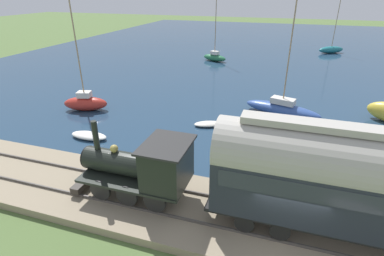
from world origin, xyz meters
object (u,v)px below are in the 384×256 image
object	(u,v)px
rowboat_off_pier	(166,141)
rowboat_far_out	(209,124)
sailboat_red	(85,102)
sailboat_teal	(331,49)
rowboat_mid_harbor	(296,169)
sailboat_blue	(282,108)
sailboat_white	(382,155)
steam_locomotive	(145,165)
sailboat_green	(215,57)
rowboat_near_shore	(89,136)
passenger_coach	(361,182)

from	to	relation	value
rowboat_off_pier	rowboat_far_out	size ratio (longest dim) A/B	0.95
sailboat_red	sailboat_teal	xyz separation A→B (m)	(31.73, -21.15, -0.11)
rowboat_far_out	rowboat_off_pier	bearing A→B (deg)	128.36
rowboat_far_out	rowboat_mid_harbor	xyz separation A→B (m)	(-4.34, -6.06, 0.06)
rowboat_far_out	sailboat_blue	bearing A→B (deg)	-75.92
sailboat_blue	sailboat_white	bearing A→B (deg)	-118.36
sailboat_red	sailboat_white	bearing A→B (deg)	-111.51
rowboat_mid_harbor	sailboat_red	bearing A→B (deg)	39.29
steam_locomotive	rowboat_off_pier	world-z (taller)	steam_locomotive
sailboat_teal	rowboat_off_pier	world-z (taller)	sailboat_teal
sailboat_blue	sailboat_red	size ratio (longest dim) A/B	1.00
sailboat_green	rowboat_near_shore	size ratio (longest dim) A/B	3.59
sailboat_white	sailboat_green	world-z (taller)	sailboat_green
sailboat_blue	rowboat_near_shore	distance (m)	14.39
sailboat_blue	rowboat_far_out	bearing A→B (deg)	143.39
passenger_coach	sailboat_red	xyz separation A→B (m)	(9.14, 18.11, -2.33)
rowboat_off_pier	rowboat_mid_harbor	bearing A→B (deg)	-42.63
sailboat_red	rowboat_mid_harbor	xyz separation A→B (m)	(-4.27, -16.36, -0.46)
passenger_coach	rowboat_off_pier	distance (m)	11.63
passenger_coach	sailboat_red	bearing A→B (deg)	63.22
rowboat_off_pier	rowboat_far_out	distance (m)	3.94
sailboat_red	rowboat_mid_harbor	distance (m)	16.92
sailboat_blue	sailboat_teal	size ratio (longest dim) A/B	1.12
steam_locomotive	rowboat_near_shore	xyz separation A→B (m)	(4.87, 6.62, -1.89)
sailboat_white	sailboat_teal	bearing A→B (deg)	8.35
sailboat_teal	sailboat_red	bearing A→B (deg)	115.38
passenger_coach	rowboat_mid_harbor	bearing A→B (deg)	19.76
sailboat_red	rowboat_near_shore	size ratio (longest dim) A/B	3.49
sailboat_blue	sailboat_red	world-z (taller)	sailboat_red
steam_locomotive	sailboat_white	xyz separation A→B (m)	(7.28, -10.99, -1.52)
passenger_coach	rowboat_far_out	bearing A→B (deg)	40.27
sailboat_white	rowboat_mid_harbor	xyz separation A→B (m)	(-2.41, 4.52, -0.34)
steam_locomotive	rowboat_far_out	distance (m)	9.42
sailboat_green	rowboat_far_out	distance (m)	21.40
steam_locomotive	sailboat_teal	world-z (taller)	sailboat_teal
sailboat_green	rowboat_far_out	xyz separation A→B (m)	(-20.86, -4.77, -0.43)
sailboat_white	rowboat_far_out	xyz separation A→B (m)	(1.94, 10.58, -0.40)
steam_locomotive	rowboat_mid_harbor	distance (m)	8.31
rowboat_off_pier	sailboat_red	bearing A→B (deg)	121.88
rowboat_far_out	passenger_coach	bearing A→B (deg)	-162.67
sailboat_red	rowboat_off_pier	xyz separation A→B (m)	(-3.38, -8.41, -0.50)
steam_locomotive	rowboat_far_out	bearing A→B (deg)	-2.58
sailboat_red	passenger_coach	bearing A→B (deg)	-133.19
passenger_coach	sailboat_white	xyz separation A→B (m)	(7.28, -2.77, -2.45)
rowboat_off_pier	rowboat_far_out	bearing A→B (deg)	25.06
steam_locomotive	passenger_coach	distance (m)	8.28
sailboat_white	rowboat_far_out	world-z (taller)	sailboat_white
sailboat_blue	rowboat_far_out	world-z (taller)	sailboat_blue
rowboat_off_pier	rowboat_near_shore	bearing A→B (deg)	153.55
sailboat_green	rowboat_mid_harbor	bearing A→B (deg)	-135.50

